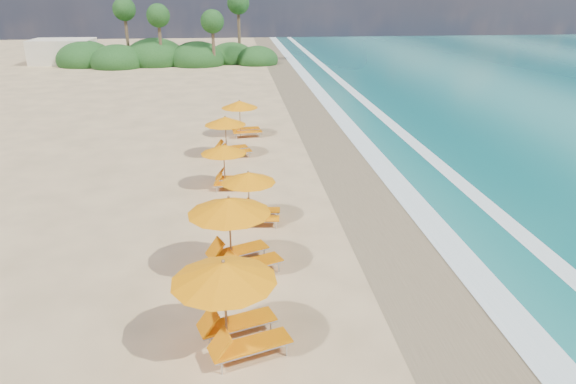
# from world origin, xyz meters

# --- Properties ---
(ground) EXTENTS (160.00, 160.00, 0.00)m
(ground) POSITION_xyz_m (0.00, 0.00, 0.00)
(ground) COLOR #D4B07C
(ground) RESTS_ON ground
(wet_sand) EXTENTS (4.00, 160.00, 0.01)m
(wet_sand) POSITION_xyz_m (4.00, 0.00, 0.01)
(wet_sand) COLOR #8C7953
(wet_sand) RESTS_ON ground
(surf_foam) EXTENTS (4.00, 160.00, 0.01)m
(surf_foam) POSITION_xyz_m (6.70, 0.00, 0.03)
(surf_foam) COLOR white
(surf_foam) RESTS_ON ground
(station_1) EXTENTS (3.32, 3.25, 2.62)m
(station_1) POSITION_xyz_m (-2.15, -7.68, 1.47)
(station_1) COLOR olive
(station_1) RESTS_ON ground
(station_2) EXTENTS (3.44, 3.41, 2.64)m
(station_2) POSITION_xyz_m (-2.03, -3.68, 1.48)
(station_2) COLOR olive
(station_2) RESTS_ON ground
(station_3) EXTENTS (2.45, 2.32, 2.12)m
(station_3) POSITION_xyz_m (-1.35, -0.01, 1.19)
(station_3) COLOR olive
(station_3) RESTS_ON ground
(station_4) EXTENTS (2.35, 2.20, 2.10)m
(station_4) POSITION_xyz_m (-2.33, 3.90, 1.17)
(station_4) COLOR olive
(station_4) RESTS_ON ground
(station_5) EXTENTS (2.78, 2.68, 2.25)m
(station_5) POSITION_xyz_m (-2.27, 8.70, 1.26)
(station_5) COLOR olive
(station_5) RESTS_ON ground
(station_6) EXTENTS (2.63, 2.49, 2.26)m
(station_6) POSITION_xyz_m (-1.44, 12.77, 1.27)
(station_6) COLOR olive
(station_6) RESTS_ON ground
(treeline) EXTENTS (25.80, 8.80, 9.74)m
(treeline) POSITION_xyz_m (-9.94, 45.51, 1.00)
(treeline) COLOR #163D14
(treeline) RESTS_ON ground
(beach_building) EXTENTS (7.00, 5.00, 2.80)m
(beach_building) POSITION_xyz_m (-22.00, 48.00, 1.40)
(beach_building) COLOR beige
(beach_building) RESTS_ON ground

